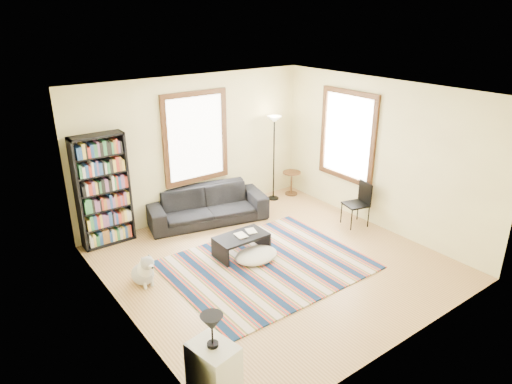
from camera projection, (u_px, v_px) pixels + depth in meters
floor at (274, 265)px, 7.62m from camera, size 5.00×5.00×0.10m
ceiling at (277, 89)px, 6.54m from camera, size 5.00×5.00×0.10m
wall_back at (194, 147)px, 8.98m from camera, size 5.00×0.10×2.80m
wall_front at (416, 248)px, 5.18m from camera, size 5.00×0.10×2.80m
wall_left at (115, 227)px, 5.66m from camera, size 0.10×5.00×2.80m
wall_right at (382, 155)px, 8.49m from camera, size 0.10×5.00×2.80m
window_back at (196, 138)px, 8.84m from camera, size 1.20×0.06×1.60m
window_right at (348, 136)px, 8.96m from camera, size 0.06×1.20×1.60m
rug at (267, 265)px, 7.50m from camera, size 3.06×2.44×0.02m
sofa at (207, 205)px, 8.97m from camera, size 2.46×1.43×0.67m
bookshelf at (103, 191)px, 7.88m from camera, size 0.90×0.30×2.00m
coffee_table at (241, 245)px, 7.77m from camera, size 0.98×0.67×0.36m
book_a at (236, 237)px, 7.65m from camera, size 0.19×0.25×0.02m
book_b at (247, 232)px, 7.82m from camera, size 0.21×0.25×0.02m
floor_cushion at (256, 255)px, 7.62m from camera, size 0.91×0.79×0.19m
floor_lamp at (274, 159)px, 9.79m from camera, size 0.37×0.37×1.86m
side_table at (291, 183)px, 10.29m from camera, size 0.52×0.52×0.54m
folding_chair at (356, 204)px, 8.76m from camera, size 0.51×0.49×0.86m
white_cabinet at (214, 372)px, 4.82m from camera, size 0.47×0.56×0.70m
table_lamp at (212, 331)px, 4.61m from camera, size 0.30×0.30×0.38m
dog at (142, 268)px, 6.92m from camera, size 0.44×0.57×0.52m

